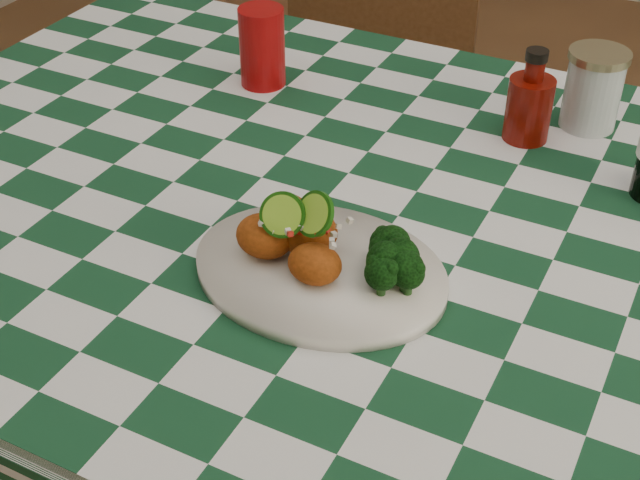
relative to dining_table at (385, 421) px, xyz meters
The scene contains 8 objects.
dining_table is the anchor object (origin of this frame).
plate 0.43m from the dining_table, 101.74° to the right, with size 0.31×0.24×0.02m, color silver, non-canonical shape.
fried_chicken_pile 0.48m from the dining_table, 108.36° to the right, with size 0.13×0.10×0.09m, color #A74310, non-canonical shape.
broccoli_side 0.46m from the dining_table, 69.85° to the right, with size 0.07×0.07×0.05m, color black, non-canonical shape.
red_tumbler 0.63m from the dining_table, 144.06° to the left, with size 0.07×0.07×0.13m, color #940809.
ketchup_bottle 0.54m from the dining_table, 72.18° to the left, with size 0.07×0.07×0.14m, color #660C05, non-canonical shape.
mason_jar 0.60m from the dining_table, 65.51° to the left, with size 0.09×0.09×0.12m, color #B2BCBA, non-canonical shape.
wooden_chair_left 0.84m from the dining_table, 118.15° to the left, with size 0.44×0.46×0.97m, color #472814, non-canonical shape.
Camera 1 is at (0.34, -0.89, 1.45)m, focal length 50.00 mm.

